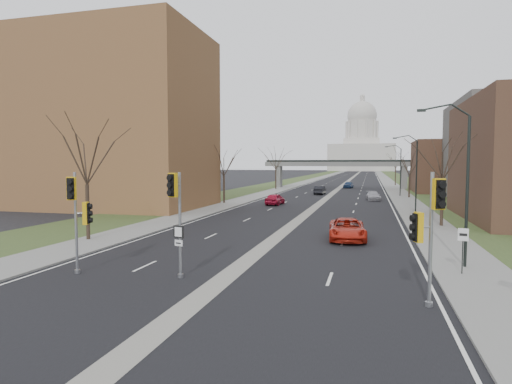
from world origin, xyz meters
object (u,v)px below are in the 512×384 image
at_px(signal_pole_median, 176,205).
at_px(car_right_near, 347,229).
at_px(car_left_near, 275,199).
at_px(signal_pole_right, 429,220).
at_px(car_right_far, 348,185).
at_px(speed_limit_sign, 463,243).
at_px(car_left_far, 320,190).
at_px(car_right_mid, 373,196).
at_px(signal_pole_left, 78,208).

bearing_deg(signal_pole_median, car_right_near, 73.72).
height_order(signal_pole_median, car_left_near, signal_pole_median).
height_order(signal_pole_median, signal_pole_right, signal_pole_right).
relative_size(signal_pole_median, signal_pole_right, 0.98).
height_order(signal_pole_right, car_right_far, signal_pole_right).
relative_size(speed_limit_sign, car_left_far, 0.48).
bearing_deg(car_right_near, car_right_mid, 81.72).
xyz_separation_m(signal_pole_median, car_right_mid, (9.51, 49.00, -2.96)).
relative_size(car_right_near, car_right_far, 1.25).
bearing_deg(signal_pole_left, signal_pole_right, -22.22).
bearing_deg(car_right_mid, car_right_far, 92.71).
height_order(signal_pole_left, signal_pole_median, signal_pole_median).
bearing_deg(speed_limit_sign, signal_pole_median, -150.87).
bearing_deg(signal_pole_left, car_right_far, 64.58).
bearing_deg(car_left_far, car_right_mid, 134.54).
height_order(signal_pole_median, car_right_far, signal_pole_median).
height_order(car_left_near, car_right_near, car_left_near).
bearing_deg(car_left_far, signal_pole_right, 103.06).
bearing_deg(signal_pole_median, signal_pole_right, 6.17).
xyz_separation_m(car_left_near, car_right_near, (10.94, -24.83, -0.01)).
xyz_separation_m(signal_pole_right, speed_limit_sign, (2.32, 5.63, -1.78)).
bearing_deg(car_left_far, signal_pole_left, 87.65).
bearing_deg(signal_pole_median, car_right_mid, 92.14).
bearing_deg(car_left_near, car_right_mid, -136.07).
height_order(car_left_far, car_right_mid, car_left_far).
distance_m(signal_pole_right, car_right_near, 15.29).
bearing_deg(car_left_near, car_left_far, -96.00).
relative_size(signal_pole_left, car_left_far, 1.09).
xyz_separation_m(car_left_near, car_left_far, (3.69, 21.39, -0.01)).
distance_m(signal_pole_median, car_right_far, 81.59).
distance_m(car_left_near, car_left_far, 21.71).
xyz_separation_m(signal_pole_right, car_left_near, (-14.72, 39.40, -2.68)).
height_order(car_left_far, car_right_near, car_right_near).
height_order(signal_pole_median, car_right_mid, signal_pole_median).
xyz_separation_m(signal_pole_left, signal_pole_median, (5.18, 0.41, 0.23)).
distance_m(signal_pole_median, car_left_near, 38.30).
bearing_deg(speed_limit_sign, car_right_near, 136.00).
distance_m(signal_pole_right, car_left_far, 61.84).
relative_size(speed_limit_sign, car_left_near, 0.49).
relative_size(car_right_mid, car_right_far, 1.02).
relative_size(signal_pole_median, car_right_near, 0.92).
xyz_separation_m(signal_pole_median, speed_limit_sign, (13.55, 4.26, -1.94)).
height_order(signal_pole_median, car_left_far, signal_pole_median).
bearing_deg(car_right_far, car_right_mid, -73.31).
bearing_deg(car_right_near, signal_pole_median, -124.39).
bearing_deg(car_left_near, car_right_near, 117.58).
bearing_deg(car_right_far, signal_pole_median, -85.56).
bearing_deg(car_right_mid, signal_pole_right, -94.64).
height_order(speed_limit_sign, car_left_far, speed_limit_sign).
bearing_deg(car_right_near, car_left_far, 93.93).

